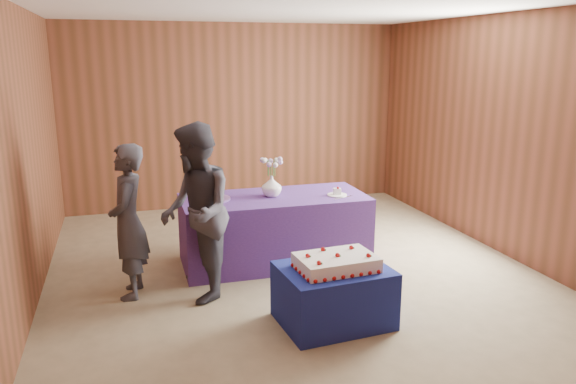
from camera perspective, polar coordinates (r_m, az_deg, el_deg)
name	(u,v)px	position (r m, az deg, el deg)	size (l,w,h in m)	color
ground	(295,275)	(5.95, 0.75, -8.41)	(6.00, 6.00, 0.00)	gray
room_shell	(296,102)	(5.52, 0.81, 9.18)	(5.04, 6.04, 2.72)	brown
cake_table	(334,295)	(4.89, 4.65, -10.40)	(0.90, 0.70, 0.50)	navy
serving_table	(274,229)	(6.19, -1.40, -3.82)	(2.00, 0.90, 0.75)	#573187
sheet_cake	(336,262)	(4.74, 4.92, -7.14)	(0.71, 0.51, 0.16)	white
vase	(272,186)	(6.07, -1.68, 0.61)	(0.22, 0.22, 0.23)	white
flower_spray	(271,161)	(6.01, -1.70, 3.15)	(0.25, 0.25, 0.19)	#315B24
platter	(211,199)	(6.00, -7.80, -0.70)	(0.40, 0.40, 0.02)	#724C98
plate	(337,195)	(6.15, 5.01, -0.29)	(0.21, 0.21, 0.01)	white
cake_slice	(337,191)	(6.14, 5.02, 0.08)	(0.09, 0.08, 0.09)	white
knife	(343,198)	(6.05, 5.60, -0.57)	(0.26, 0.02, 0.00)	#B8B8BD
guest_left	(128,222)	(5.44, -15.91, -2.93)	(0.53, 0.35, 1.46)	#383741
guest_right	(196,213)	(5.24, -9.34, -2.08)	(0.81, 0.63, 1.66)	#373640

